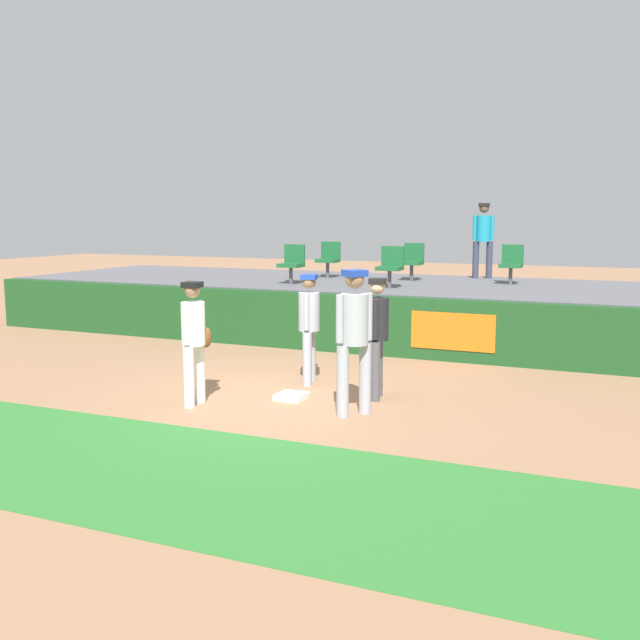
# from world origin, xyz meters

# --- Properties ---
(ground_plane) EXTENTS (60.00, 60.00, 0.00)m
(ground_plane) POSITION_xyz_m (0.00, 0.00, 0.00)
(ground_plane) COLOR #936B4C
(grass_foreground_strip) EXTENTS (18.00, 2.80, 0.01)m
(grass_foreground_strip) POSITION_xyz_m (0.00, -3.08, 0.00)
(grass_foreground_strip) COLOR #2D722D
(grass_foreground_strip) RESTS_ON ground_plane
(first_base) EXTENTS (0.40, 0.40, 0.08)m
(first_base) POSITION_xyz_m (0.15, 0.08, 0.04)
(first_base) COLOR white
(first_base) RESTS_ON ground_plane
(player_fielder_home) EXTENTS (0.35, 0.54, 1.70)m
(player_fielder_home) POSITION_xyz_m (-0.92, -0.72, 0.98)
(player_fielder_home) COLOR white
(player_fielder_home) RESTS_ON ground_plane
(player_runner_visitor) EXTENTS (0.50, 0.50, 1.90)m
(player_runner_visitor) POSITION_xyz_m (1.25, -0.34, 1.10)
(player_runner_visitor) COLOR #9EA3AD
(player_runner_visitor) RESTS_ON ground_plane
(player_coach_visitor) EXTENTS (0.39, 0.47, 1.69)m
(player_coach_visitor) POSITION_xyz_m (-0.01, 1.04, 0.98)
(player_coach_visitor) COLOR #9EA3AD
(player_coach_visitor) RESTS_ON ground_plane
(player_umpire) EXTENTS (0.39, 0.47, 1.71)m
(player_umpire) POSITION_xyz_m (1.24, 0.60, 0.99)
(player_umpire) COLOR #4C4C51
(player_umpire) RESTS_ON ground_plane
(field_wall) EXTENTS (18.00, 0.26, 1.10)m
(field_wall) POSITION_xyz_m (0.01, 3.69, 0.55)
(field_wall) COLOR #19471E
(field_wall) RESTS_ON ground_plane
(bleacher_platform) EXTENTS (18.00, 4.80, 1.12)m
(bleacher_platform) POSITION_xyz_m (0.00, 6.26, 0.56)
(bleacher_platform) COLOR #59595E
(bleacher_platform) RESTS_ON ground_plane
(seat_back_left) EXTENTS (0.48, 0.44, 0.84)m
(seat_back_left) POSITION_xyz_m (-2.19, 6.93, 1.59)
(seat_back_left) COLOR #4C4C51
(seat_back_left) RESTS_ON bleacher_platform
(seat_back_right) EXTENTS (0.45, 0.44, 0.84)m
(seat_back_right) POSITION_xyz_m (2.05, 6.93, 1.59)
(seat_back_right) COLOR #4C4C51
(seat_back_right) RESTS_ON bleacher_platform
(seat_back_center) EXTENTS (0.45, 0.44, 0.84)m
(seat_back_center) POSITION_xyz_m (-0.13, 6.93, 1.59)
(seat_back_center) COLOR #4C4C51
(seat_back_center) RESTS_ON bleacher_platform
(seat_front_left) EXTENTS (0.47, 0.44, 0.84)m
(seat_front_left) POSITION_xyz_m (-2.28, 5.13, 1.59)
(seat_front_left) COLOR #4C4C51
(seat_front_left) RESTS_ON bleacher_platform
(seat_front_center) EXTENTS (0.48, 0.44, 0.84)m
(seat_front_center) POSITION_xyz_m (-0.06, 5.13, 1.59)
(seat_front_center) COLOR #4C4C51
(seat_front_center) RESTS_ON bleacher_platform
(spectator_hooded) EXTENTS (0.47, 0.41, 1.74)m
(spectator_hooded) POSITION_xyz_m (1.19, 8.15, 2.13)
(spectator_hooded) COLOR #33384C
(spectator_hooded) RESTS_ON bleacher_platform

